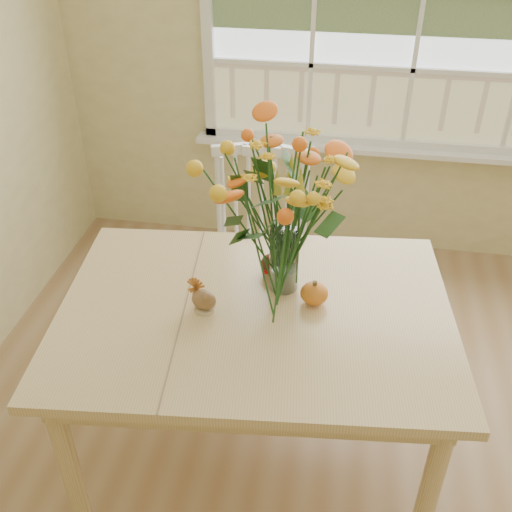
# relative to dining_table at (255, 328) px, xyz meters

# --- Properties ---
(wall_back) EXTENTS (4.00, 0.02, 2.70)m
(wall_back) POSITION_rel_dining_table_xyz_m (0.58, 1.70, 0.68)
(wall_back) COLOR #CABF81
(wall_back) RESTS_ON floor
(dining_table) EXTENTS (1.52, 1.16, 0.76)m
(dining_table) POSITION_rel_dining_table_xyz_m (0.00, 0.00, 0.00)
(dining_table) COLOR tan
(dining_table) RESTS_ON floor
(windsor_chair) EXTENTS (0.48, 0.46, 1.00)m
(windsor_chair) POSITION_rel_dining_table_xyz_m (-0.11, 0.75, -0.12)
(windsor_chair) COLOR white
(windsor_chair) RESTS_ON floor
(flower_vase) EXTENTS (0.52, 0.52, 0.62)m
(flower_vase) POSITION_rel_dining_table_xyz_m (0.08, 0.15, 0.46)
(flower_vase) COLOR white
(flower_vase) RESTS_ON dining_table
(pumpkin) EXTENTS (0.10, 0.10, 0.08)m
(pumpkin) POSITION_rel_dining_table_xyz_m (0.21, 0.07, 0.13)
(pumpkin) COLOR #C76117
(pumpkin) RESTS_ON dining_table
(turkey_figurine) EXTENTS (0.11, 0.09, 0.12)m
(turkey_figurine) POSITION_rel_dining_table_xyz_m (-0.18, -0.04, 0.14)
(turkey_figurine) COLOR #CCB78C
(turkey_figurine) RESTS_ON dining_table
(dark_gourd) EXTENTS (0.13, 0.09, 0.08)m
(dark_gourd) POSITION_rel_dining_table_xyz_m (0.03, 0.23, 0.13)
(dark_gourd) COLOR #38160F
(dark_gourd) RESTS_ON dining_table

